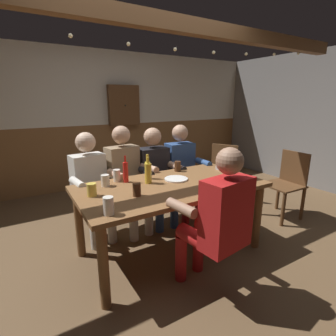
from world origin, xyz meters
The scene contains 25 objects.
ground_plane centered at (0.00, 0.00, 0.00)m, with size 7.82×7.82×0.00m, color brown.
back_wall_upper centered at (0.00, 2.44, 1.73)m, with size 6.51×0.12×1.25m, color beige.
back_wall_wainscot centered at (0.00, 2.44, 0.55)m, with size 6.51×0.12×1.11m, color brown.
ceiling_beam centered at (0.00, 0.27, 2.28)m, with size 5.86×0.14×0.16m, color brown.
dining_table centered at (0.00, -0.13, 0.64)m, with size 1.81×0.95×0.74m.
person_0 centered at (-0.60, 0.58, 0.67)m, with size 0.53×0.54×1.20m.
person_1 centered at (-0.19, 0.57, 0.68)m, with size 0.55×0.56×1.25m.
person_2 centered at (0.20, 0.57, 0.67)m, with size 0.52×0.52×1.21m.
person_3 centered at (0.61, 0.58, 0.67)m, with size 0.52×0.52×1.22m.
person_4 centered at (-0.01, -0.82, 0.67)m, with size 0.56×0.56×1.23m.
chair_empty_near_right centered at (1.35, 0.64, 0.48)m, with size 0.60×0.60×0.88m.
chair_empty_near_left centered at (1.76, -0.19, 0.48)m, with size 0.46×0.46×0.88m.
condiment_caddy centered at (0.82, 0.04, 0.76)m, with size 0.14×0.10×0.05m, color #B2B7BC.
plate_0 centered at (0.12, -0.02, 0.74)m, with size 0.24×0.24×0.01m, color white.
bottle_0 centered at (-0.18, 0.02, 0.84)m, with size 0.07×0.07×0.27m.
bottle_1 centered at (-0.11, 0.16, 0.84)m, with size 0.06×0.06×0.26m.
bottle_2 centered at (-0.35, 0.17, 0.84)m, with size 0.05×0.05×0.27m.
pint_glass_0 centered at (-0.42, 0.24, 0.80)m, with size 0.07×0.07×0.12m, color white.
pint_glass_1 centered at (-0.75, -0.48, 0.80)m, with size 0.08×0.08×0.14m, color white.
pint_glass_2 centered at (0.32, 0.25, 0.79)m, with size 0.07×0.07×0.12m, color #4C2D19.
pint_glass_3 centered at (-0.57, 0.15, 0.79)m, with size 0.08×0.08×0.11m, color white.
pint_glass_4 centered at (-0.75, -0.05, 0.79)m, with size 0.08×0.08×0.11m, color #E5C64C.
pint_glass_5 centered at (-0.42, -0.24, 0.79)m, with size 0.07×0.07×0.12m, color #4C2D19.
wall_dart_cabinet centered at (0.49, 2.31, 1.44)m, with size 0.56×0.15×0.70m.
string_lights centered at (0.00, 0.22, 2.08)m, with size 4.59×0.04×0.16m.
Camera 1 is at (-1.26, -2.18, 1.54)m, focal length 27.59 mm.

